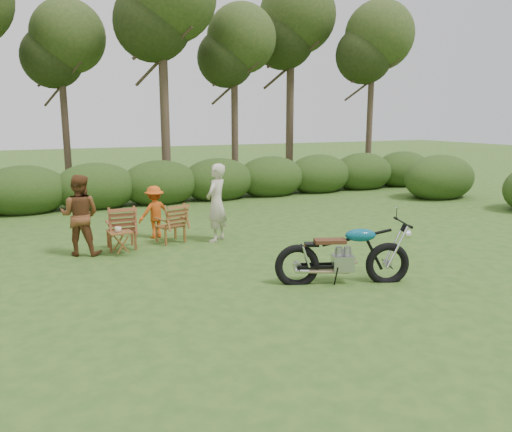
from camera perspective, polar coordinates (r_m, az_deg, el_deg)
name	(u,v)px	position (r m, az deg, el deg)	size (l,w,h in m)	color
ground	(298,287)	(8.33, 4.85, -8.07)	(80.00, 80.00, 0.00)	#2A4E1A
tree_line	(166,84)	(17.16, -10.27, 14.64)	(22.52, 11.62, 8.14)	#3B2B20
motorcycle	(342,283)	(8.62, 9.79, -7.52)	(2.16, 0.82, 1.23)	#0D8DB3
lawn_chair_right	(171,242)	(11.33, -9.69, -2.95)	(0.60, 0.60, 0.88)	brown
lawn_chair_left	(122,249)	(11.00, -15.06, -3.62)	(0.64, 0.64, 0.93)	brown
side_table	(121,243)	(10.47, -15.19, -3.02)	(0.46, 0.39, 0.48)	#5B2D16
cup	(118,229)	(10.40, -15.50, -1.48)	(0.13, 0.13, 0.10)	#EFE3C5
adult_a	(217,241)	(11.31, -4.48, -2.85)	(0.64, 0.42, 1.75)	#C0B69E
adult_b	(83,254)	(10.77, -19.21, -4.17)	(0.79, 0.62, 1.63)	brown
child	(156,238)	(11.80, -11.38, -2.44)	(0.78, 0.45, 1.21)	#C24A12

